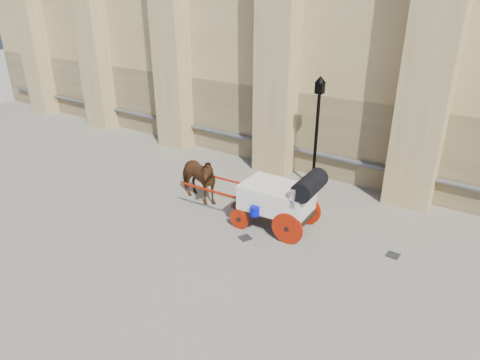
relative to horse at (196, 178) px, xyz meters
The scene contains 6 objects.
ground 1.89m from the horse, ahead, with size 90.00×90.00×0.00m, color slate.
horse is the anchor object (origin of this frame).
carriage 3.14m from the horse, ahead, with size 4.30×1.58×1.86m.
street_lamp 4.31m from the horse, 50.60° to the left, with size 0.36×0.36×3.85m.
drain_grate_near 2.92m from the horse, 21.79° to the right, with size 0.32×0.32×0.01m, color black.
drain_grate_far 6.33m from the horse, ahead, with size 0.32×0.32×0.01m, color black.
Camera 1 is at (6.63, -9.63, 6.36)m, focal length 32.00 mm.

